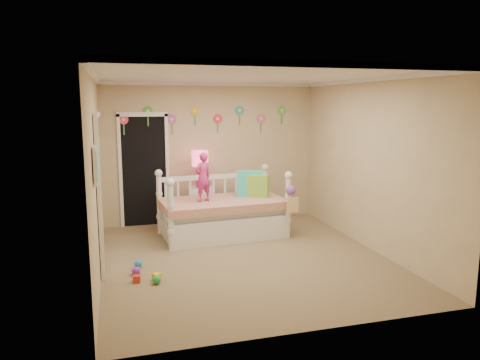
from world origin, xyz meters
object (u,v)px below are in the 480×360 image
object	(u,v)px
nightstand	(201,206)
child	(203,177)
table_lamp	(200,163)
daybed	(223,203)

from	to	relation	value
nightstand	child	bearing A→B (deg)	-97.66
child	nightstand	xyz separation A→B (m)	(0.10, 0.79, -0.67)
table_lamp	child	bearing A→B (deg)	-97.29
daybed	table_lamp	bearing A→B (deg)	104.28
daybed	child	distance (m)	0.59
child	table_lamp	world-z (taller)	child
daybed	table_lamp	distance (m)	0.97
daybed	child	world-z (taller)	child
child	nightstand	distance (m)	1.04
daybed	table_lamp	world-z (taller)	table_lamp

